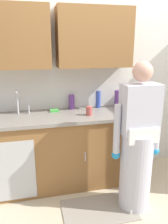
% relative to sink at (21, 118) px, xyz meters
% --- Properties ---
extents(ground_plane, '(9.00, 9.00, 0.00)m').
position_rel_sink_xyz_m(ground_plane, '(0.98, -0.71, -0.93)').
color(ground_plane, beige).
extents(kitchen_wall_with_uppers, '(4.80, 0.44, 2.70)m').
position_rel_sink_xyz_m(kitchen_wall_with_uppers, '(0.84, 0.29, 0.55)').
color(kitchen_wall_with_uppers, silver).
rests_on(kitchen_wall_with_uppers, ground).
extents(counter_cabinet, '(1.90, 0.62, 0.90)m').
position_rel_sink_xyz_m(counter_cabinet, '(0.42, -0.01, -0.48)').
color(counter_cabinet, brown).
rests_on(counter_cabinet, ground).
extents(countertop, '(1.96, 0.66, 0.04)m').
position_rel_sink_xyz_m(countertop, '(0.43, -0.01, -0.01)').
color(countertop, gray).
rests_on(countertop, counter_cabinet).
extents(sink, '(0.50, 0.36, 0.35)m').
position_rel_sink_xyz_m(sink, '(0.00, 0.00, 0.00)').
color(sink, '#B7BABF').
rests_on(sink, counter_cabinet).
extents(person_at_sink, '(0.55, 0.34, 1.62)m').
position_rel_sink_xyz_m(person_at_sink, '(1.19, -0.66, -0.23)').
color(person_at_sink, white).
rests_on(person_at_sink, ground).
extents(floor_mat, '(0.80, 0.50, 0.01)m').
position_rel_sink_xyz_m(floor_mat, '(0.78, -0.66, -0.92)').
color(floor_mat, gray).
rests_on(floor_mat, ground).
extents(bottle_water_tall, '(0.08, 0.08, 0.19)m').
position_rel_sink_xyz_m(bottle_water_tall, '(0.65, 0.22, 0.11)').
color(bottle_water_tall, '#66388C').
rests_on(bottle_water_tall, countertop).
extents(bottle_dish_liquid, '(0.08, 0.08, 0.24)m').
position_rel_sink_xyz_m(bottle_dish_liquid, '(1.28, 0.17, 0.13)').
color(bottle_dish_liquid, '#66388C').
rests_on(bottle_dish_liquid, countertop).
extents(bottle_soap, '(0.07, 0.07, 0.23)m').
position_rel_sink_xyz_m(bottle_soap, '(1.02, 0.21, 0.13)').
color(bottle_soap, '#334CB2').
rests_on(bottle_soap, countertop).
extents(cup_by_sink, '(0.08, 0.08, 0.11)m').
position_rel_sink_xyz_m(cup_by_sink, '(0.81, -0.10, 0.07)').
color(cup_by_sink, '#B24C47').
rests_on(cup_by_sink, countertop).
extents(sponge, '(0.11, 0.07, 0.03)m').
position_rel_sink_xyz_m(sponge, '(0.41, 0.15, 0.03)').
color(sponge, '#4CBF4C').
rests_on(sponge, countertop).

